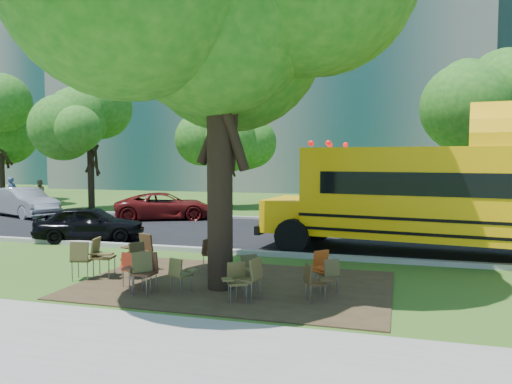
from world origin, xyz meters
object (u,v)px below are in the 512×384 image
(chair_8, at_px, (135,256))
(pedestrian_a, at_px, (12,193))
(chair_3, at_px, (145,268))
(chair_6, at_px, (251,275))
(bg_car_red, at_px, (165,206))
(pedestrian_b, at_px, (40,193))
(chair_9, at_px, (141,248))
(chair_14, at_px, (101,253))
(black_car, at_px, (90,223))
(chair_1, at_px, (132,266))
(chair_0, at_px, (83,256))
(chair_11, at_px, (248,267))
(chair_13, at_px, (330,272))
(chair_4, at_px, (180,272))
(main_tree, at_px, (219,3))
(bg_car_silver, at_px, (24,202))
(chair_7, at_px, (314,279))
(chair_5, at_px, (236,278))
(chair_12, at_px, (324,266))
(chair_2, at_px, (142,267))
(chair_10, at_px, (210,251))

(chair_8, height_order, pedestrian_a, pedestrian_a)
(chair_3, height_order, chair_6, chair_3)
(bg_car_red, xyz_separation_m, pedestrian_b, (-10.10, 3.73, 0.15))
(chair_9, relative_size, bg_car_red, 0.21)
(chair_6, height_order, chair_14, chair_14)
(chair_14, height_order, black_car, black_car)
(pedestrian_a, bearing_deg, chair_1, -123.11)
(chair_0, height_order, pedestrian_a, pedestrian_a)
(chair_3, distance_m, chair_11, 2.23)
(chair_13, relative_size, bg_car_red, 0.17)
(chair_0, xyz_separation_m, chair_4, (2.74, -0.47, -0.10))
(chair_4, bearing_deg, chair_8, 170.75)
(main_tree, distance_m, bg_car_silver, 17.97)
(chair_0, height_order, chair_3, chair_0)
(chair_13, bearing_deg, main_tree, 151.24)
(chair_7, xyz_separation_m, bg_car_silver, (-16.08, 10.39, 0.24))
(chair_5, distance_m, chair_9, 3.76)
(pedestrian_a, bearing_deg, chair_5, -119.60)
(chair_3, relative_size, chair_6, 1.01)
(chair_4, bearing_deg, black_car, 158.74)
(chair_4, xyz_separation_m, chair_5, (1.34, -0.26, 0.01))
(chair_5, relative_size, chair_13, 1.05)
(chair_12, bearing_deg, chair_11, -35.92)
(bg_car_silver, relative_size, bg_car_red, 0.96)
(chair_2, distance_m, chair_8, 1.39)
(bg_car_silver, distance_m, pedestrian_b, 5.56)
(chair_5, xyz_separation_m, chair_8, (-2.96, 1.20, 0.06))
(chair_10, bearing_deg, bg_car_red, -141.37)
(chair_5, relative_size, chair_9, 0.84)
(chair_5, height_order, chair_7, chair_5)
(chair_0, relative_size, chair_3, 1.04)
(chair_9, bearing_deg, chair_1, 133.51)
(chair_11, bearing_deg, chair_1, 153.22)
(chair_2, bearing_deg, chair_6, -42.15)
(chair_11, xyz_separation_m, chair_14, (-3.74, 0.05, 0.10))
(chair_4, bearing_deg, chair_7, 24.28)
(chair_5, distance_m, chair_13, 2.09)
(chair_1, bearing_deg, chair_10, 80.96)
(bg_car_silver, distance_m, pedestrian_a, 4.41)
(main_tree, relative_size, chair_10, 11.93)
(chair_10, height_order, pedestrian_a, pedestrian_a)
(chair_7, bearing_deg, chair_4, -115.25)
(chair_4, distance_m, pedestrian_b, 22.25)
(chair_5, relative_size, chair_10, 0.98)
(chair_4, height_order, chair_14, chair_14)
(bg_car_silver, bearing_deg, pedestrian_b, 53.54)
(main_tree, distance_m, chair_10, 6.00)
(chair_5, bearing_deg, chair_7, 169.02)
(chair_10, distance_m, pedestrian_a, 19.81)
(chair_7, bearing_deg, main_tree, -130.10)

